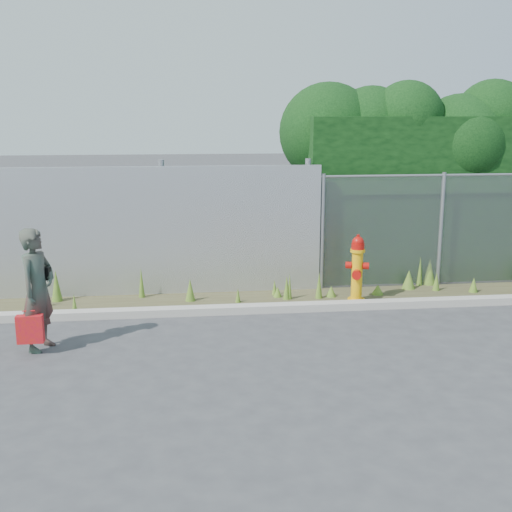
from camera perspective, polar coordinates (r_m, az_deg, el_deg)
name	(u,v)px	position (r m, az deg, el deg)	size (l,w,h in m)	color
ground	(291,353)	(8.48, 3.14, -8.65)	(80.00, 80.00, 0.00)	#3A3A3D
curb	(272,308)	(10.14, 1.43, -4.65)	(16.00, 0.22, 0.12)	#A49E94
weed_strip	(282,291)	(10.87, 2.35, -3.13)	(16.00, 1.35, 0.54)	#433F26
corrugated_fence	(70,233)	(11.13, -16.24, 1.95)	(8.50, 0.21, 2.30)	#B5B7BC
chainlink_fence	(497,228)	(12.33, 20.61, 2.31)	(6.50, 0.07, 2.05)	gray
hedge	(468,167)	(13.06, 18.34, 7.53)	(7.72, 2.16, 3.68)	black
fire_hydrant	(357,270)	(10.64, 8.99, -1.21)	(0.38, 0.34, 1.14)	#EEAA0C
woman	(38,290)	(8.86, -18.83, -2.84)	(0.59, 0.39, 1.63)	#106852
red_tote_bag	(30,329)	(8.80, -19.44, -6.15)	(0.33, 0.12, 0.44)	#BB0A29
black_shoulder_bag	(42,273)	(8.94, -18.51, -1.47)	(0.23, 0.10, 0.17)	black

